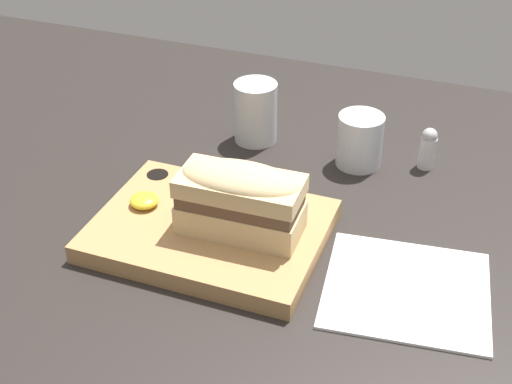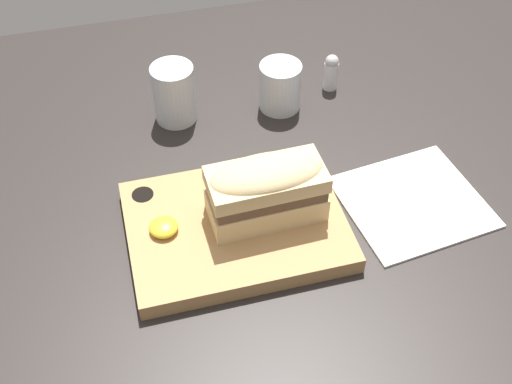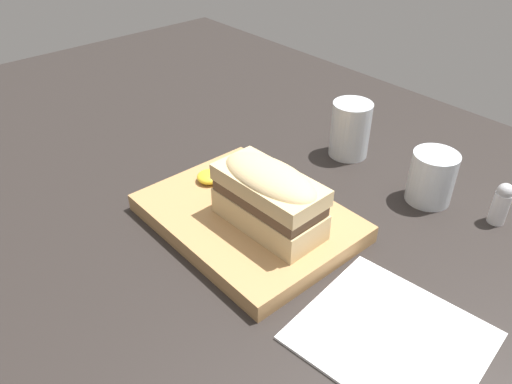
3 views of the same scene
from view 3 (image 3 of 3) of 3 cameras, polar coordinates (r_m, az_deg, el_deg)
name	(u,v)px [view 3 (image 3 of 3)]	position (r cm, az deg, el deg)	size (l,w,h in cm)	color
dining_table	(301,230)	(72.48, 5.11, -4.30)	(187.78, 104.37, 2.00)	#282321
serving_board	(248,217)	(70.77, -0.95, -2.89)	(28.85, 21.62, 2.61)	tan
sandwich	(269,195)	(64.52, 1.50, -0.31)	(15.42, 7.72, 9.14)	#DBBC84
mustard_dollop	(209,177)	(75.97, -5.34, 1.75)	(3.81, 3.81, 1.52)	yellow
water_glass	(350,133)	(87.44, 10.68, 6.68)	(6.73, 6.73, 9.63)	silver
wine_glass	(431,180)	(78.95, 19.39, 1.31)	(6.77, 6.77, 7.98)	silver
napkin	(391,336)	(59.01, 15.19, -15.63)	(20.99, 19.70, 0.40)	white
salt_shaker	(501,203)	(78.09, 26.24, -1.13)	(2.40, 2.40, 6.48)	white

